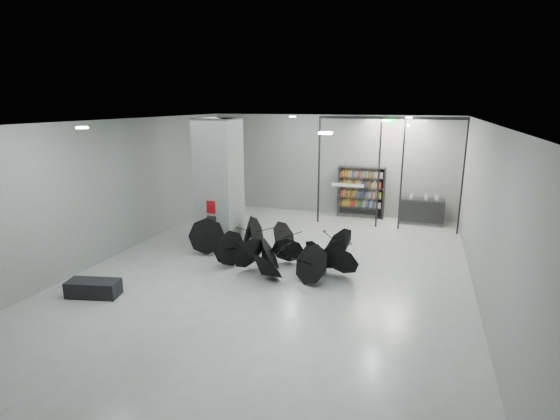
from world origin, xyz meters
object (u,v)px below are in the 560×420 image
(column, at_px, (219,183))
(bookshelf, at_px, (361,192))
(shop_counter, at_px, (422,211))
(umbrella_cluster, at_px, (273,254))
(bench, at_px, (93,288))

(column, height_order, bookshelf, column)
(column, distance_m, shop_counter, 7.81)
(column, bearing_deg, umbrella_cluster, -29.54)
(bench, relative_size, shop_counter, 0.76)
(shop_counter, height_order, umbrella_cluster, umbrella_cluster)
(column, xyz_separation_m, bench, (-1.10, -4.56, -1.81))
(column, xyz_separation_m, umbrella_cluster, (2.25, -1.28, -1.68))
(column, height_order, umbrella_cluster, column)
(bookshelf, xyz_separation_m, shop_counter, (2.35, -0.24, -0.53))
(column, bearing_deg, shop_counter, 36.14)
(bookshelf, relative_size, umbrella_cluster, 0.37)
(column, relative_size, umbrella_cluster, 0.74)
(bench, bearing_deg, bookshelf, 49.09)
(column, relative_size, bench, 3.32)
(umbrella_cluster, bearing_deg, bookshelf, 75.32)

